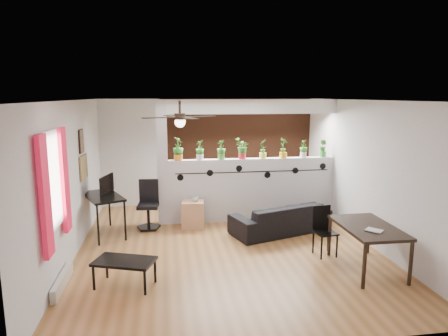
# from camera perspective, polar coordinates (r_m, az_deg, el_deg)

# --- Properties ---
(room_shell) EXTENTS (6.30, 7.10, 2.90)m
(room_shell) POSITION_cam_1_polar(r_m,az_deg,el_deg) (6.97, 0.34, -1.10)
(room_shell) COLOR brown
(room_shell) RESTS_ON ground
(partition_wall) EXTENTS (3.60, 0.18, 1.35)m
(partition_wall) POSITION_cam_1_polar(r_m,az_deg,el_deg) (8.69, 4.04, -3.04)
(partition_wall) COLOR #BCBCC1
(partition_wall) RESTS_ON ground
(ceiling_header) EXTENTS (3.60, 0.18, 0.30)m
(ceiling_header) POSITION_cam_1_polar(r_m,az_deg,el_deg) (8.45, 4.19, 8.74)
(ceiling_header) COLOR silver
(ceiling_header) RESTS_ON room_shell
(pier_column) EXTENTS (0.22, 0.20, 2.60)m
(pier_column) POSITION_cam_1_polar(r_m,az_deg,el_deg) (8.36, -8.79, 0.71)
(pier_column) COLOR #BCBCC1
(pier_column) RESTS_ON ground
(brick_panel) EXTENTS (3.90, 0.05, 2.60)m
(brick_panel) POSITION_cam_1_polar(r_m,az_deg,el_deg) (9.99, 2.26, 2.38)
(brick_panel) COLOR #9E4D2D
(brick_panel) RESTS_ON ground
(vine_decal) EXTENTS (3.31, 0.01, 0.30)m
(vine_decal) POSITION_cam_1_polar(r_m,az_deg,el_deg) (8.51, 4.21, -0.54)
(vine_decal) COLOR black
(vine_decal) RESTS_ON partition_wall
(window_assembly) EXTENTS (0.09, 1.30, 1.55)m
(window_assembly) POSITION_cam_1_polar(r_m,az_deg,el_deg) (5.87, -23.20, -2.05)
(window_assembly) COLOR white
(window_assembly) RESTS_ON room_shell
(baseboard_heater) EXTENTS (0.08, 1.00, 0.18)m
(baseboard_heater) POSITION_cam_1_polar(r_m,az_deg,el_deg) (6.30, -22.11, -14.76)
(baseboard_heater) COLOR beige
(baseboard_heater) RESTS_ON ground
(corkboard) EXTENTS (0.03, 0.60, 0.45)m
(corkboard) POSITION_cam_1_polar(r_m,az_deg,el_deg) (7.96, -19.42, 0.11)
(corkboard) COLOR olive
(corkboard) RESTS_ON room_shell
(framed_art) EXTENTS (0.03, 0.34, 0.44)m
(framed_art) POSITION_cam_1_polar(r_m,az_deg,el_deg) (7.84, -19.72, 3.64)
(framed_art) COLOR #8C7259
(framed_art) RESTS_ON room_shell
(ceiling_fan) EXTENTS (1.19, 1.19, 0.43)m
(ceiling_fan) POSITION_cam_1_polar(r_m,az_deg,el_deg) (6.46, -6.31, 7.02)
(ceiling_fan) COLOR black
(ceiling_fan) RESTS_ON room_shell
(potted_plant_0) EXTENTS (0.26, 0.30, 0.49)m
(potted_plant_0) POSITION_cam_1_polar(r_m,az_deg,el_deg) (8.32, -6.58, 2.84)
(potted_plant_0) COLOR orange
(potted_plant_0) RESTS_ON partition_wall
(potted_plant_1) EXTENTS (0.24, 0.26, 0.42)m
(potted_plant_1) POSITION_cam_1_polar(r_m,az_deg,el_deg) (8.35, -3.47, 2.68)
(potted_plant_1) COLOR white
(potted_plant_1) RESTS_ON partition_wall
(potted_plant_2) EXTENTS (0.27, 0.27, 0.41)m
(potted_plant_2) POSITION_cam_1_polar(r_m,az_deg,el_deg) (8.40, -0.40, 2.74)
(potted_plant_2) COLOR #3F832F
(potted_plant_2) RESTS_ON partition_wall
(potted_plant_3) EXTENTS (0.29, 0.29, 0.44)m
(potted_plant_3) POSITION_cam_1_polar(r_m,az_deg,el_deg) (8.48, 2.62, 2.88)
(potted_plant_3) COLOR red
(potted_plant_3) RESTS_ON partition_wall
(potted_plant_4) EXTENTS (0.27, 0.28, 0.42)m
(potted_plant_4) POSITION_cam_1_polar(r_m,az_deg,el_deg) (8.58, 5.59, 2.87)
(potted_plant_4) COLOR #E6E751
(potted_plant_4) RESTS_ON partition_wall
(potted_plant_5) EXTENTS (0.25, 0.28, 0.44)m
(potted_plant_5) POSITION_cam_1_polar(r_m,az_deg,el_deg) (8.69, 8.48, 2.98)
(potted_plant_5) COLOR orange
(potted_plant_5) RESTS_ON partition_wall
(potted_plant_6) EXTENTS (0.23, 0.24, 0.39)m
(potted_plant_6) POSITION_cam_1_polar(r_m,az_deg,el_deg) (8.84, 11.28, 2.83)
(potted_plant_6) COLOR silver
(potted_plant_6) RESTS_ON partition_wall
(potted_plant_7) EXTENTS (0.21, 0.23, 0.39)m
(potted_plant_7) POSITION_cam_1_polar(r_m,az_deg,el_deg) (9.00, 13.99, 2.85)
(potted_plant_7) COLOR green
(potted_plant_7) RESTS_ON partition_wall
(sofa) EXTENTS (2.03, 1.29, 0.55)m
(sofa) POSITION_cam_1_polar(r_m,az_deg,el_deg) (8.05, 8.08, -7.14)
(sofa) COLOR black
(sofa) RESTS_ON ground
(cube_shelf) EXTENTS (0.51, 0.47, 0.55)m
(cube_shelf) POSITION_cam_1_polar(r_m,az_deg,el_deg) (8.28, -4.42, -6.58)
(cube_shelf) COLOR tan
(cube_shelf) RESTS_ON ground
(cup) EXTENTS (0.15, 0.15, 0.09)m
(cup) POSITION_cam_1_polar(r_m,az_deg,el_deg) (8.20, -4.11, -4.42)
(cup) COLOR gray
(cup) RESTS_ON cube_shelf
(computer_desk) EXTENTS (0.96, 1.24, 0.80)m
(computer_desk) POSITION_cam_1_polar(r_m,az_deg,el_deg) (8.02, -16.88, -4.27)
(computer_desk) COLOR black
(computer_desk) RESTS_ON ground
(monitor) EXTENTS (0.35, 0.14, 0.20)m
(monitor) POSITION_cam_1_polar(r_m,az_deg,el_deg) (8.13, -16.79, -2.80)
(monitor) COLOR black
(monitor) RESTS_ON computer_desk
(office_chair) EXTENTS (0.51, 0.51, 0.98)m
(office_chair) POSITION_cam_1_polar(r_m,az_deg,el_deg) (8.28, -10.73, -5.61)
(office_chair) COLOR black
(office_chair) RESTS_ON ground
(dining_table) EXTENTS (0.79, 1.29, 0.70)m
(dining_table) POSITION_cam_1_polar(r_m,az_deg,el_deg) (6.61, 19.86, -8.39)
(dining_table) COLOR black
(dining_table) RESTS_ON ground
(book) EXTENTS (0.28, 0.29, 0.02)m
(book) POSITION_cam_1_polar(r_m,az_deg,el_deg) (6.29, 20.40, -8.56)
(book) COLOR gray
(book) RESTS_ON dining_table
(folding_chair) EXTENTS (0.38, 0.38, 0.84)m
(folding_chair) POSITION_cam_1_polar(r_m,az_deg,el_deg) (7.05, 14.00, -8.03)
(folding_chair) COLOR black
(folding_chair) RESTS_ON ground
(coffee_table) EXTENTS (0.95, 0.72, 0.39)m
(coffee_table) POSITION_cam_1_polar(r_m,az_deg,el_deg) (5.97, -14.04, -13.01)
(coffee_table) COLOR black
(coffee_table) RESTS_ON ground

